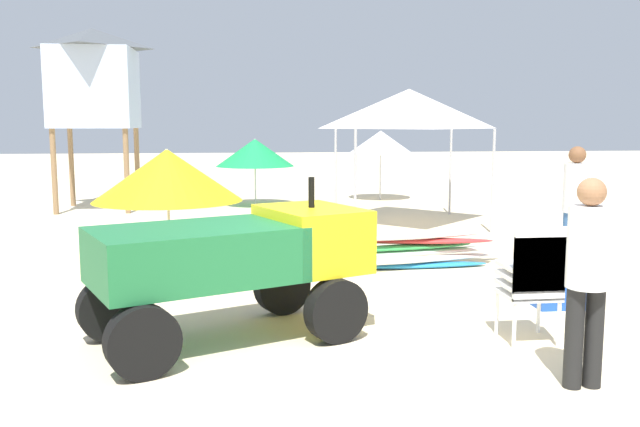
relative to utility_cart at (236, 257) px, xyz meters
name	(u,v)px	position (x,y,z in m)	size (l,w,h in m)	color
ground	(373,353)	(1.20, -0.54, -0.78)	(80.00, 80.00, 0.00)	beige
utility_cart	(236,257)	(0.00, 0.00, 0.00)	(2.81, 2.13, 1.50)	#1E6B38
stacked_plastic_chairs	(533,275)	(2.70, -0.45, -0.13)	(0.48, 0.48, 1.11)	white
surfboard_pile	(418,250)	(2.53, 2.96, -0.55)	(2.55, 0.88, 0.48)	#268CCC
lifeguard_near_left	(575,201)	(4.49, 2.31, 0.20)	(0.32, 0.32, 1.72)	#33598C
lifeguard_near_center	(588,269)	(2.65, -1.49, 0.14)	(0.32, 0.32, 1.62)	black
popup_canopy	(409,109)	(3.36, 6.98, 1.50)	(2.61, 2.61, 2.68)	#B2B2B7
lifeguard_tower	(94,78)	(-3.26, 10.03, 2.24)	(1.98, 1.98, 4.15)	olive
beach_umbrella_left	(381,142)	(3.69, 11.24, 0.73)	(1.70, 1.70, 1.81)	beige
beach_umbrella_mid	(167,175)	(-1.01, 3.82, 0.48)	(2.17, 2.17, 1.65)	beige
beach_umbrella_far	(255,153)	(0.40, 10.32, 0.51)	(1.90, 1.90, 1.63)	beige
cooler_box	(561,292)	(3.56, 0.72, -0.62)	(0.59, 0.37, 0.32)	blue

